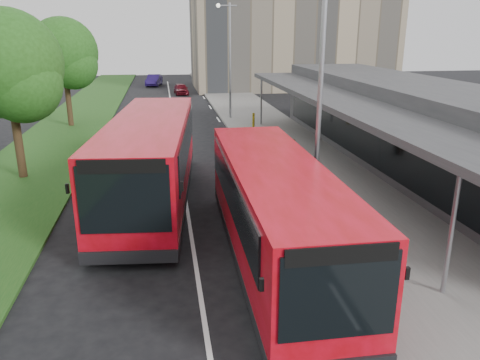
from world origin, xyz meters
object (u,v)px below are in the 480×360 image
Objects in this scene: tree_far at (64,57)px; bus_second at (151,160)px; bus_main at (275,212)px; lamp_post_near at (318,84)px; bollard at (254,120)px; tree_mid at (8,71)px; car_far at (154,80)px; litter_bin at (290,149)px; lamp_post_far at (229,54)px; car_near at (181,89)px.

tree_far is 17.13m from bus_second.
bus_second is at bearing 122.89° from bus_main.
lamp_post_near is 16.40m from bollard.
bus_main is (9.27, -9.43, -3.21)m from tree_mid.
tree_mid is 1.81× the size of car_far.
bus_second reaches higher than bus_main.
bus_main is at bearing -74.82° from car_far.
tree_far is 17.21m from litter_bin.
car_far is at bearing 95.67° from bus_main.
tree_mid is at bearing 152.14° from bus_second.
bus_second is 12.19× the size of litter_bin.
lamp_post_far is at bearing 4.87° from tree_far.
bus_main is at bearing -66.60° from tree_far.
car_far is at bearing 96.39° from bus_second.
tree_far reaches higher than bus_main.
litter_bin is 0.24× the size of car_far.
tree_far is 0.90× the size of lamp_post_near.
bollard is at bearing -75.96° from lamp_post_far.
tree_mid is 17.07m from lamp_post_far.
lamp_post_near reaches higher than litter_bin.
tree_mid is 7.42× the size of bollard.
car_near is at bearing 62.64° from tree_far.
lamp_post_near reaches higher than bollard.
bollard is at bearing -82.14° from car_near.
bus_main is 2.55× the size of car_far.
bollard is at bearing -65.83° from car_far.
tree_mid is 13.18m from litter_bin.
litter_bin is at bearing 80.16° from lamp_post_near.
tree_mid is 13.61m from bus_main.
lamp_post_far is at bearing 90.00° from lamp_post_near.
bus_main is 6.59m from bus_second.
car_far is (-5.76, 43.38, -4.06)m from lamp_post_near.
tree_far is at bearing 115.83° from bus_second.
lamp_post_near is 35.30m from car_near.
lamp_post_far is 17.89m from bus_second.
lamp_post_far is at bearing 96.51° from litter_bin.
tree_far reaches higher than car_near.
lamp_post_far is 5.91m from bollard.
litter_bin is at bearing 73.40° from bus_main.
car_near is at bearing -61.09° from car_far.
tree_mid is 13.17m from lamp_post_near.
lamp_post_far is 2.42× the size of car_near.
litter_bin is 36.15m from car_far.
tree_mid is at bearing -110.25° from car_near.
bus_second is (5.77, -3.85, -3.04)m from tree_mid.
lamp_post_far is 22.69m from bus_main.
tree_far is at bearing 114.20° from bus_main.
tree_mid is at bearing -88.11° from car_far.
litter_bin is 0.97× the size of bollard.
bollard is (2.89, 18.23, -0.84)m from bus_main.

